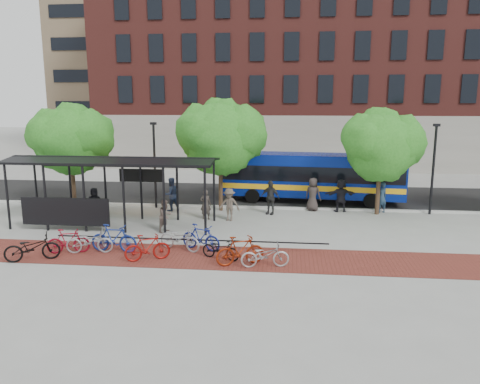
# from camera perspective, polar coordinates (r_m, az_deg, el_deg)

# --- Properties ---
(ground) EXTENTS (160.00, 160.00, 0.00)m
(ground) POSITION_cam_1_polar(r_m,az_deg,el_deg) (24.21, 3.59, -4.23)
(ground) COLOR #9E9E99
(ground) RESTS_ON ground
(asphalt_street) EXTENTS (160.00, 8.00, 0.01)m
(asphalt_street) POSITION_cam_1_polar(r_m,az_deg,el_deg) (31.98, 4.20, -0.39)
(asphalt_street) COLOR black
(asphalt_street) RESTS_ON ground
(curb) EXTENTS (160.00, 0.25, 0.12)m
(curb) POSITION_cam_1_polar(r_m,az_deg,el_deg) (28.07, 3.94, -1.93)
(curb) COLOR #B7B7B2
(curb) RESTS_ON ground
(brick_strip) EXTENTS (24.00, 3.00, 0.01)m
(brick_strip) POSITION_cam_1_polar(r_m,az_deg,el_deg) (19.63, -2.94, -7.95)
(brick_strip) COLOR maroon
(brick_strip) RESTS_ON ground
(bike_rack_rail) EXTENTS (12.00, 0.05, 0.95)m
(bike_rack_rail) POSITION_cam_1_polar(r_m,az_deg,el_deg) (20.70, -6.14, -6.98)
(bike_rack_rail) COLOR black
(bike_rack_rail) RESTS_ON ground
(building_brick) EXTENTS (55.00, 14.00, 20.00)m
(building_brick) POSITION_cam_1_polar(r_m,az_deg,el_deg) (50.26, 16.94, 14.86)
(building_brick) COLOR maroon
(building_brick) RESTS_ON ground
(building_tower) EXTENTS (22.00, 22.00, 30.00)m
(building_tower) POSITION_cam_1_polar(r_m,az_deg,el_deg) (66.08, -9.42, 18.57)
(building_tower) COLOR #7A664C
(building_tower) RESTS_ON ground
(bus_shelter) EXTENTS (10.60, 3.07, 3.60)m
(bus_shelter) POSITION_cam_1_polar(r_m,az_deg,el_deg) (24.80, -15.52, 2.84)
(bus_shelter) COLOR black
(bus_shelter) RESTS_ON ground
(tree_a) EXTENTS (4.90, 4.00, 6.18)m
(tree_a) POSITION_cam_1_polar(r_m,az_deg,el_deg) (29.67, -19.80, 6.33)
(tree_a) COLOR #382619
(tree_a) RESTS_ON ground
(tree_b) EXTENTS (5.15, 4.20, 6.47)m
(tree_b) POSITION_cam_1_polar(r_m,az_deg,el_deg) (27.00, -2.21, 7.02)
(tree_b) COLOR #382619
(tree_b) RESTS_ON ground
(tree_c) EXTENTS (4.66, 3.80, 5.92)m
(tree_c) POSITION_cam_1_polar(r_m,az_deg,el_deg) (27.26, 16.96, 5.73)
(tree_c) COLOR #382619
(tree_c) RESTS_ON ground
(lamp_post_left) EXTENTS (0.35, 0.20, 5.12)m
(lamp_post_left) POSITION_cam_1_polar(r_m,az_deg,el_deg) (28.29, -10.36, 3.55)
(lamp_post_left) COLOR black
(lamp_post_left) RESTS_ON ground
(lamp_post_right) EXTENTS (0.35, 0.20, 5.12)m
(lamp_post_right) POSITION_cam_1_polar(r_m,az_deg,el_deg) (28.34, 22.51, 2.89)
(lamp_post_right) COLOR black
(lamp_post_right) RESTS_ON ground
(bus) EXTENTS (11.48, 3.51, 3.05)m
(bus) POSITION_cam_1_polar(r_m,az_deg,el_deg) (30.03, 8.76, 2.13)
(bus) COLOR navy
(bus) RESTS_ON ground
(bike_0) EXTENTS (2.25, 1.57, 1.12)m
(bike_0) POSITION_cam_1_polar(r_m,az_deg,el_deg) (20.83, -24.02, -6.20)
(bike_0) COLOR black
(bike_0) RESTS_ON ground
(bike_1) EXTENTS (1.84, 0.96, 1.06)m
(bike_1) POSITION_cam_1_polar(r_m,az_deg,el_deg) (21.26, -20.22, -5.64)
(bike_1) COLOR maroon
(bike_1) RESTS_ON ground
(bike_2) EXTENTS (2.06, 1.03, 1.03)m
(bike_2) POSITION_cam_1_polar(r_m,az_deg,el_deg) (20.98, -17.88, -5.75)
(bike_2) COLOR #949496
(bike_2) RESTS_ON ground
(bike_3) EXTENTS (2.08, 0.70, 1.23)m
(bike_3) POSITION_cam_1_polar(r_m,az_deg,el_deg) (20.78, -15.13, -5.47)
(bike_3) COLOR navy
(bike_3) RESTS_ON ground
(bike_5) EXTENTS (1.90, 1.22, 1.11)m
(bike_5) POSITION_cam_1_polar(r_m,az_deg,el_deg) (19.44, -11.23, -6.65)
(bike_5) COLOR maroon
(bike_5) RESTS_ON ground
(bike_6) EXTENTS (2.17, 1.46, 1.08)m
(bike_6) POSITION_cam_1_polar(r_m,az_deg,el_deg) (20.51, -7.34, -5.61)
(bike_6) COLOR #A1A1A4
(bike_6) RESTS_ON ground
(bike_7) EXTENTS (1.97, 1.24, 1.15)m
(bike_7) POSITION_cam_1_polar(r_m,az_deg,el_deg) (20.41, -4.79, -5.53)
(bike_7) COLOR navy
(bike_7) RESTS_ON ground
(bike_8) EXTENTS (1.79, 1.15, 0.89)m
(bike_8) POSITION_cam_1_polar(r_m,az_deg,el_deg) (19.27, -2.39, -6.94)
(bike_8) COLOR black
(bike_8) RESTS_ON ground
(bike_9) EXTENTS (2.04, 1.32, 1.19)m
(bike_9) POSITION_cam_1_polar(r_m,az_deg,el_deg) (18.57, 0.02, -7.14)
(bike_9) COLOR maroon
(bike_9) RESTS_ON ground
(bike_10) EXTENTS (1.99, 1.01, 1.00)m
(bike_10) POSITION_cam_1_polar(r_m,az_deg,el_deg) (18.38, 3.06, -7.68)
(bike_10) COLOR #9C9C9E
(bike_10) RESTS_ON ground
(pedestrian_0) EXTENTS (0.92, 0.70, 1.68)m
(pedestrian_0) POSITION_cam_1_polar(r_m,az_deg,el_deg) (26.97, -17.31, -1.27)
(pedestrian_0) COLOR black
(pedestrian_0) RESTS_ON ground
(pedestrian_1) EXTENTS (0.62, 0.41, 1.66)m
(pedestrian_1) POSITION_cam_1_polar(r_m,az_deg,el_deg) (25.49, -4.21, -1.52)
(pedestrian_1) COLOR #433B36
(pedestrian_1) RESTS_ON ground
(pedestrian_2) EXTENTS (1.21, 1.19, 1.96)m
(pedestrian_2) POSITION_cam_1_polar(r_m,az_deg,el_deg) (27.64, -8.41, -0.27)
(pedestrian_2) COLOR #212E4E
(pedestrian_2) RESTS_ON ground
(pedestrian_3) EXTENTS (1.22, 0.79, 1.78)m
(pedestrian_3) POSITION_cam_1_polar(r_m,az_deg,el_deg) (25.11, -1.32, -1.55)
(pedestrian_3) COLOR brown
(pedestrian_3) RESTS_ON ground
(pedestrian_4) EXTENTS (1.23, 0.86, 1.93)m
(pedestrian_4) POSITION_cam_1_polar(r_m,az_deg,el_deg) (26.58, 3.70, -0.67)
(pedestrian_4) COLOR #292929
(pedestrian_4) RESTS_ON ground
(pedestrian_5) EXTENTS (1.86, 0.88, 1.93)m
(pedestrian_5) POSITION_cam_1_polar(r_m,az_deg,el_deg) (27.74, 12.19, -0.41)
(pedestrian_5) COLOR black
(pedestrian_5) RESTS_ON ground
(pedestrian_6) EXTENTS (1.13, 0.98, 1.96)m
(pedestrian_6) POSITION_cam_1_polar(r_m,az_deg,el_deg) (27.70, 8.88, -0.27)
(pedestrian_6) COLOR #362D2B
(pedestrian_6) RESTS_ON ground
(pedestrian_7) EXTENTS (0.79, 0.69, 1.81)m
(pedestrian_7) POSITION_cam_1_polar(r_m,az_deg,el_deg) (28.07, 16.90, -0.63)
(pedestrian_7) COLOR #223A51
(pedestrian_7) RESTS_ON ground
(pedestrian_8) EXTENTS (0.92, 0.99, 1.63)m
(pedestrian_8) POSITION_cam_1_polar(r_m,az_deg,el_deg) (23.31, -9.08, -2.88)
(pedestrian_8) COLOR brown
(pedestrian_8) RESTS_ON ground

